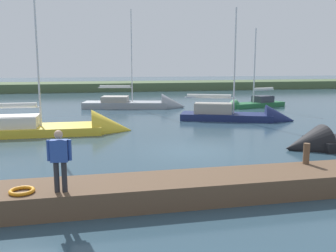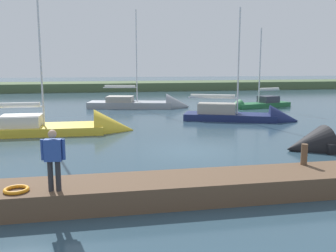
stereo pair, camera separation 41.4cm
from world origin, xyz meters
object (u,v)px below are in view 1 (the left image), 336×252
object	(u,v)px
sailboat_inner_slip	(66,131)
person_on_dock	(60,157)
sailboat_far_right	(144,106)
life_ring_buoy	(22,191)
sailboat_near_dock	(249,106)
sailboat_outer_mooring	(245,118)
mooring_post_near	(306,154)

from	to	relation	value
sailboat_inner_slip	person_on_dock	distance (m)	12.47
sailboat_far_right	life_ring_buoy	bearing A→B (deg)	-93.30
sailboat_near_dock	sailboat_inner_slip	size ratio (longest dim) A/B	0.76
life_ring_buoy	sailboat_near_dock	distance (m)	27.41
sailboat_outer_mooring	person_on_dock	world-z (taller)	sailboat_outer_mooring
mooring_post_near	sailboat_outer_mooring	size ratio (longest dim) A/B	0.08
sailboat_near_dock	sailboat_far_right	world-z (taller)	sailboat_far_right
person_on_dock	life_ring_buoy	bearing A→B (deg)	89.26
sailboat_outer_mooring	person_on_dock	size ratio (longest dim) A/B	5.38
sailboat_near_dock	sailboat_inner_slip	bearing A→B (deg)	16.39
sailboat_near_dock	sailboat_outer_mooring	size ratio (longest dim) A/B	0.90
mooring_post_near	sailboat_near_dock	bearing A→B (deg)	-109.59
sailboat_near_dock	sailboat_inner_slip	xyz separation A→B (m)	(15.82, 9.79, -0.02)
life_ring_buoy	sailboat_near_dock	xyz separation A→B (m)	(-16.31, -22.02, -0.59)
sailboat_near_dock	life_ring_buoy	bearing A→B (deg)	38.12
person_on_dock	sailboat_near_dock	bearing A→B (deg)	-27.73
life_ring_buoy	sailboat_outer_mooring	size ratio (longest dim) A/B	0.07
sailboat_far_right	person_on_dock	world-z (taller)	sailboat_far_right
sailboat_far_right	sailboat_inner_slip	bearing A→B (deg)	-105.89
sailboat_near_dock	person_on_dock	xyz separation A→B (m)	(15.32, 22.16, 1.48)
life_ring_buoy	sailboat_far_right	world-z (taller)	sailboat_far_right
person_on_dock	mooring_post_near	bearing A→B (deg)	-74.85
sailboat_outer_mooring	person_on_dock	distance (m)	18.94
mooring_post_near	sailboat_near_dock	distance (m)	22.33
sailboat_near_dock	sailboat_far_right	size ratio (longest dim) A/B	0.81
life_ring_buoy	sailboat_far_right	xyz separation A→B (m)	(-6.80, -23.86, -0.53)
mooring_post_near	sailboat_inner_slip	bearing A→B (deg)	-53.42
life_ring_buoy	person_on_dock	xyz separation A→B (m)	(-0.99, 0.13, 0.89)
mooring_post_near	life_ring_buoy	size ratio (longest dim) A/B	1.06
sailboat_inner_slip	sailboat_outer_mooring	bearing A→B (deg)	11.78
sailboat_near_dock	sailboat_far_right	xyz separation A→B (m)	(9.51, -1.83, 0.06)
sailboat_far_right	mooring_post_near	bearing A→B (deg)	-72.32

